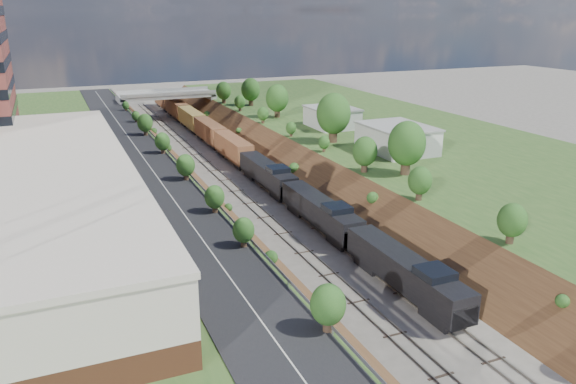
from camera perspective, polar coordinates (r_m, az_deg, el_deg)
name	(u,v)px	position (r m, az deg, el deg)	size (l,w,h in m)	color
platform_left	(23,194)	(87.15, -25.36, -0.16)	(44.00, 180.00, 5.00)	#305422
platform_right	(415,150)	(106.27, 12.74, 4.19)	(44.00, 180.00, 5.00)	#305422
embankment_left	(179,192)	(89.38, -11.02, 0.03)	(7.07, 180.00, 7.07)	brown
embankment_right	(306,176)	(96.03, 1.88, 1.62)	(7.07, 180.00, 7.07)	brown
rail_left_track	(230,185)	(91.33, -5.89, 0.73)	(1.58, 180.00, 0.18)	gray
rail_right_track	(260,181)	(92.91, -2.83, 1.10)	(1.58, 180.00, 0.18)	gray
road	(147,163)	(87.23, -14.10, 2.83)	(8.00, 180.00, 0.10)	black
guardrail	(174,158)	(87.60, -11.47, 3.42)	(0.10, 171.00, 0.70)	#99999E
commercial_building	(61,194)	(64.21, -22.04, -0.15)	(14.30, 62.30, 7.00)	brown
overpass	(167,100)	(149.79, -12.22, 9.10)	(24.50, 8.30, 7.40)	gray
white_building_near	(397,139)	(93.56, 11.00, 5.29)	(9.00, 12.00, 4.00)	silver
white_building_far	(332,118)	(111.87, 4.49, 7.51)	(8.00, 10.00, 3.60)	silver
tree_right_large	(407,144)	(79.80, 11.98, 4.81)	(5.25, 5.25, 7.61)	#473323
tree_left_crest	(264,245)	(50.53, -2.43, -5.36)	(2.45, 2.45, 3.55)	#473323
freight_train	(223,141)	(111.55, -6.62, 5.20)	(3.02, 137.88, 4.55)	black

